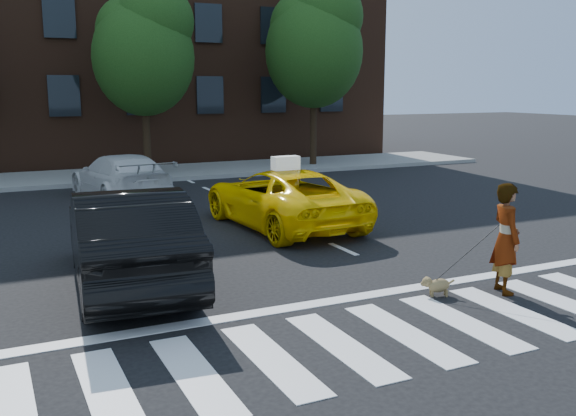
{
  "coord_description": "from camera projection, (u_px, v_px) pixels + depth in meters",
  "views": [
    {
      "loc": [
        -5.04,
        -6.84,
        3.33
      ],
      "look_at": [
        0.05,
        3.84,
        1.1
      ],
      "focal_mm": 40.0,
      "sensor_mm": 36.0,
      "label": 1
    }
  ],
  "objects": [
    {
      "name": "tree_mid",
      "position": [
        144.0,
        45.0,
        23.22
      ],
      "size": [
        3.69,
        3.69,
        7.1
      ],
      "color": "black",
      "rests_on": "ground"
    },
    {
      "name": "stop_line",
      "position": [
        345.0,
        299.0,
        10.24
      ],
      "size": [
        12.0,
        0.3,
        0.01
      ],
      "primitive_type": "cube",
      "color": "silver",
      "rests_on": "ground"
    },
    {
      "name": "taxi_sign",
      "position": [
        286.0,
        163.0,
        15.15
      ],
      "size": [
        0.67,
        0.32,
        0.32
      ],
      "primitive_type": "cube",
      "rotation": [
        0.0,
        0.0,
        3.2
      ],
      "color": "white",
      "rests_on": "taxi"
    },
    {
      "name": "white_suv",
      "position": [
        121.0,
        177.0,
        19.12
      ],
      "size": [
        2.56,
        4.99,
        1.39
      ],
      "primitive_type": "imported",
      "rotation": [
        0.0,
        0.0,
        3.28
      ],
      "color": "silver",
      "rests_on": "ground"
    },
    {
      "name": "tree_right",
      "position": [
        315.0,
        39.0,
        26.11
      ],
      "size": [
        4.0,
        4.0,
        7.7
      ],
      "color": "black",
      "rests_on": "ground"
    },
    {
      "name": "dog",
      "position": [
        436.0,
        285.0,
        10.38
      ],
      "size": [
        0.53,
        0.37,
        0.32
      ],
      "rotation": [
        0.0,
        0.0,
        -0.43
      ],
      "color": "brown",
      "rests_on": "ground"
    },
    {
      "name": "crosswalk",
      "position": [
        404.0,
        333.0,
        8.82
      ],
      "size": [
        13.0,
        2.4,
        0.01
      ],
      "primitive_type": "cube",
      "color": "silver",
      "rests_on": "ground"
    },
    {
      "name": "black_sedan",
      "position": [
        128.0,
        237.0,
        10.85
      ],
      "size": [
        2.19,
        5.19,
        1.67
      ],
      "primitive_type": "imported",
      "rotation": [
        0.0,
        0.0,
        3.06
      ],
      "color": "black",
      "rests_on": "ground"
    },
    {
      "name": "taxi",
      "position": [
        282.0,
        198.0,
        15.49
      ],
      "size": [
        2.63,
        5.21,
        1.41
      ],
      "primitive_type": "imported",
      "rotation": [
        0.0,
        0.0,
        3.2
      ],
      "color": "yellow",
      "rests_on": "ground"
    },
    {
      "name": "building",
      "position": [
        92.0,
        29.0,
        29.88
      ],
      "size": [
        26.0,
        10.0,
        12.0
      ],
      "primitive_type": "cube",
      "color": "#432618",
      "rests_on": "ground"
    },
    {
      "name": "ground",
      "position": [
        404.0,
        333.0,
        8.82
      ],
      "size": [
        120.0,
        120.0,
        0.0
      ],
      "primitive_type": "plane",
      "color": "black",
      "rests_on": "ground"
    },
    {
      "name": "sidewalk_far",
      "position": [
        132.0,
        174.0,
        24.33
      ],
      "size": [
        30.0,
        4.0,
        0.15
      ],
      "primitive_type": "cube",
      "color": "slate",
      "rests_on": "ground"
    },
    {
      "name": "woman",
      "position": [
        506.0,
        238.0,
        10.43
      ],
      "size": [
        0.62,
        0.77,
        1.82
      ],
      "primitive_type": "imported",
      "rotation": [
        0.0,
        0.0,
        1.26
      ],
      "color": "#999999",
      "rests_on": "ground"
    }
  ]
}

